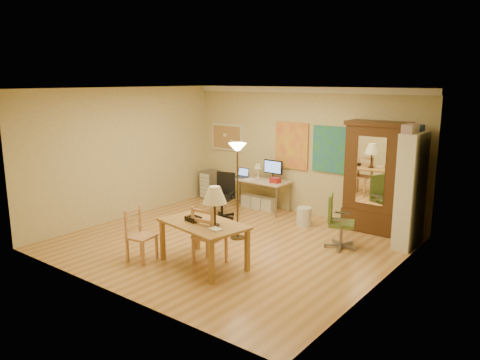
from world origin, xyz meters
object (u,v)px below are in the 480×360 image
Objects in this scene: computer_desk at (259,191)px; office_chair_black at (223,206)px; office_chair_green at (339,234)px; bookshelf at (411,191)px; dining_table at (207,215)px; armoire at (375,184)px.

office_chair_black is at bearing -101.63° from computer_desk.
bookshelf reaches higher than office_chair_green.
office_chair_black is at bearing 124.70° from dining_table.
bookshelf is at bearing 52.57° from dining_table.
armoire is at bearing 151.41° from bookshelf.
dining_table is at bearing -121.99° from office_chair_green.
armoire is (2.83, 1.10, 0.66)m from office_chair_black.
computer_desk reaches higher than office_chair_black.
armoire is (0.10, 1.25, 0.66)m from office_chair_green.
office_chair_black is 3.77m from bookshelf.
dining_table is 1.58× the size of office_chair_black.
office_chair_black is 2.74m from office_chair_green.
bookshelf is (0.81, -0.44, 0.08)m from armoire.
dining_table is 1.01× the size of computer_desk.
computer_desk is at bearing 112.00° from dining_table.
dining_table is 2.67m from office_chair_black.
office_chair_black is at bearing -158.76° from armoire.
dining_table is 3.52m from armoire.
dining_table is at bearing -68.00° from computer_desk.
bookshelf reaches higher than office_chair_black.
office_chair_black is at bearing 176.85° from office_chair_green.
office_chair_black is 1.01× the size of office_chair_green.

